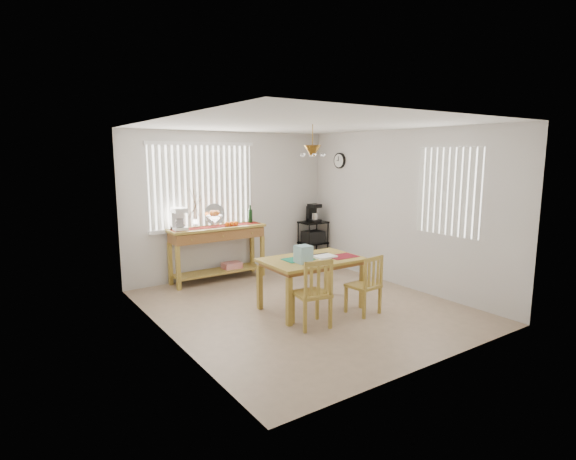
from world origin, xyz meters
TOP-DOWN VIEW (x-y plane):
  - ground at (0.00, 0.00)m, footprint 4.00×4.50m
  - room_shell at (0.00, 0.02)m, footprint 4.20×4.70m
  - sideboard at (-0.40, 1.99)m, footprint 1.71×0.48m
  - sideboard_items at (-0.68, 2.01)m, footprint 1.62×0.41m
  - wire_cart at (1.70, 2.00)m, footprint 0.51×0.41m
  - cart_items at (1.70, 2.01)m, footprint 0.20×0.25m
  - dining_table at (0.05, -0.12)m, footprint 1.40×0.92m
  - table_items at (-0.09, -0.24)m, footprint 1.06×0.52m
  - chair_left at (-0.37, -0.70)m, footprint 0.49×0.49m
  - chair_right at (0.53, -0.72)m, footprint 0.42×0.42m

SIDE VIEW (x-z plane):
  - ground at x=0.00m, z-range -0.01..0.00m
  - chair_right at x=0.53m, z-range -0.01..0.83m
  - chair_left at x=-0.37m, z-range -0.01..0.90m
  - wire_cart at x=1.70m, z-range 0.09..0.96m
  - dining_table at x=0.05m, z-range 0.29..1.02m
  - sideboard at x=-0.40m, z-range 0.24..1.20m
  - table_items at x=-0.09m, z-range 0.71..0.95m
  - cart_items at x=1.70m, z-range 0.85..1.21m
  - sideboard_items at x=-0.68m, z-range 0.74..1.48m
  - room_shell at x=0.00m, z-range 0.34..3.04m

